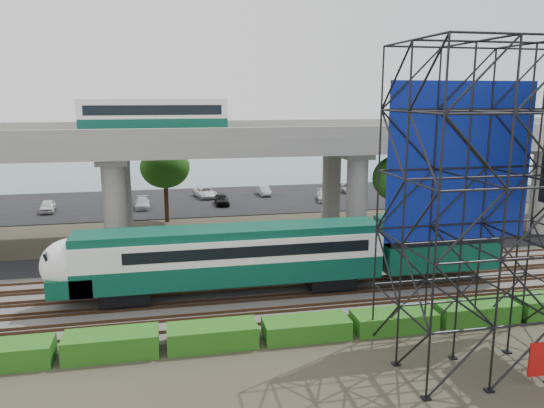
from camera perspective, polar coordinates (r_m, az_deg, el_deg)
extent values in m
plane|color=#474233|center=(32.88, -0.03, -11.09)|extent=(140.00, 140.00, 0.00)
cube|color=slate|center=(34.66, -0.70, -9.69)|extent=(90.00, 12.00, 0.20)
cube|color=black|center=(42.59, -2.88, -5.67)|extent=(90.00, 5.00, 0.08)
cube|color=black|center=(65.23, -6.03, 0.40)|extent=(90.00, 18.00, 0.08)
cube|color=#476674|center=(86.85, -7.47, 3.17)|extent=(140.00, 40.00, 0.03)
cube|color=#472D1E|center=(30.33, 1.03, -12.55)|extent=(90.00, 0.08, 0.16)
cube|color=#472D1E|center=(31.61, 0.45, -11.51)|extent=(90.00, 0.08, 0.16)
cube|color=#472D1E|center=(32.12, 0.23, -11.12)|extent=(90.00, 0.08, 0.16)
cube|color=#472D1E|center=(33.42, -0.28, -10.18)|extent=(90.00, 0.08, 0.16)
cube|color=#472D1E|center=(33.93, -0.47, -9.84)|extent=(90.00, 0.08, 0.16)
cube|color=#472D1E|center=(35.25, -0.93, -9.00)|extent=(90.00, 0.08, 0.16)
cube|color=#472D1E|center=(35.77, -1.09, -8.69)|extent=(90.00, 0.08, 0.16)
cube|color=#472D1E|center=(37.10, -1.51, -7.93)|extent=(90.00, 0.08, 0.16)
cube|color=#472D1E|center=(37.62, -1.66, -7.65)|extent=(90.00, 0.08, 0.16)
cube|color=#472D1E|center=(38.96, -2.03, -6.96)|extent=(90.00, 0.08, 0.16)
cube|color=black|center=(33.96, -15.44, -9.30)|extent=(3.00, 2.20, 0.90)
cube|color=black|center=(35.42, 6.24, -8.05)|extent=(3.00, 2.20, 0.90)
cube|color=#094333|center=(33.70, -4.38, -6.99)|extent=(19.00, 3.00, 1.40)
cube|color=white|center=(33.27, -4.42, -4.62)|extent=(19.00, 3.00, 1.50)
cube|color=#094333|center=(33.00, -4.45, -2.95)|extent=(19.00, 2.60, 0.50)
cube|color=black|center=(33.38, -2.71, -4.45)|extent=(15.00, 3.06, 0.70)
ellipsoid|color=white|center=(33.67, -20.76, -6.15)|extent=(3.60, 3.00, 3.20)
cube|color=#094333|center=(33.99, -20.63, -7.83)|extent=(2.60, 3.00, 1.10)
cube|color=black|center=(33.72, -22.67, -5.38)|extent=(0.48, 2.00, 1.09)
cube|color=#094333|center=(37.69, 17.26, -3.88)|extent=(8.00, 3.00, 3.40)
cube|color=#9E9B93|center=(46.28, -4.03, 6.54)|extent=(80.00, 12.00, 1.20)
cube|color=#9E9B93|center=(40.52, -2.96, 7.45)|extent=(80.00, 0.50, 1.10)
cube|color=#9E9B93|center=(51.89, -4.91, 8.35)|extent=(80.00, 0.50, 1.10)
cylinder|color=#9E9B93|center=(43.27, -16.55, -0.45)|extent=(1.80, 1.80, 8.00)
cylinder|color=#9E9B93|center=(50.12, -15.91, 1.20)|extent=(1.80, 1.80, 8.00)
cube|color=#9E9B93|center=(46.14, -16.47, 4.95)|extent=(2.40, 9.00, 0.60)
cylinder|color=#9E9B93|center=(45.99, 9.09, 0.59)|extent=(1.80, 1.80, 8.00)
cylinder|color=#9E9B93|center=(52.49, 6.41, 2.04)|extent=(1.80, 1.80, 8.00)
cube|color=#9E9B93|center=(48.70, 7.78, 5.65)|extent=(2.40, 9.00, 0.60)
cylinder|color=#9E9B93|center=(54.94, 26.96, 1.26)|extent=(1.80, 1.80, 8.00)
cylinder|color=#9E9B93|center=(60.48, 22.88, 2.46)|extent=(1.80, 1.80, 8.00)
cube|color=#9E9B93|center=(57.23, 25.14, 5.54)|extent=(2.40, 9.00, 0.60)
cube|color=black|center=(45.81, -12.48, 7.43)|extent=(12.00, 2.50, 0.70)
cube|color=#094333|center=(45.76, -12.53, 8.43)|extent=(12.00, 2.50, 0.90)
cube|color=white|center=(45.72, -12.59, 9.81)|extent=(12.00, 2.50, 1.30)
cube|color=black|center=(45.72, -12.59, 9.87)|extent=(11.00, 2.56, 0.80)
cube|color=white|center=(45.70, -12.63, 10.81)|extent=(12.00, 2.40, 0.30)
cube|color=navy|center=(29.16, 19.61, 4.26)|extent=(8.10, 0.08, 8.25)
cube|color=black|center=(29.29, 21.49, -14.85)|extent=(9.36, 6.36, 0.08)
cube|color=#1A5112|center=(29.26, -26.98, -14.27)|extent=(4.60, 1.80, 1.10)
cube|color=#1A5112|center=(28.29, -16.89, -14.24)|extent=(4.60, 1.80, 1.20)
cube|color=#1A5112|center=(28.23, -6.43, -13.89)|extent=(4.60, 1.80, 1.15)
cube|color=#1A5112|center=(29.06, 3.71, -13.20)|extent=(4.60, 1.80, 1.03)
cube|color=#1A5112|center=(30.66, 12.97, -12.12)|extent=(4.60, 1.80, 1.01)
cube|color=#1A5112|center=(32.94, 21.06, -10.82)|extent=(4.60, 1.80, 1.12)
cylinder|color=#382314|center=(47.86, 13.52, -1.11)|extent=(0.44, 0.44, 4.80)
ellipsoid|color=#1A5112|center=(47.27, 13.70, 2.68)|extent=(4.94, 4.94, 4.18)
cylinder|color=#382314|center=(54.68, -11.31, 0.57)|extent=(0.44, 0.44, 4.80)
ellipsoid|color=#1A5112|center=(54.17, -11.44, 3.89)|extent=(4.94, 4.94, 4.18)
imported|color=black|center=(42.48, -14.03, -5.08)|extent=(5.12, 3.61, 1.30)
imported|color=silver|center=(63.17, -23.00, -0.22)|extent=(1.83, 3.84, 1.27)
imported|color=#9FA0A6|center=(67.01, -16.10, 0.91)|extent=(1.56, 4.05, 1.32)
imported|color=#BABCC3|center=(61.94, -13.76, 0.11)|extent=(1.76, 4.07, 1.17)
imported|color=white|center=(66.96, -7.22, 1.26)|extent=(3.06, 4.95, 1.28)
imported|color=black|center=(62.21, -5.43, 0.51)|extent=(1.56, 3.82, 1.30)
imported|color=#919298|center=(67.94, -0.88, 1.46)|extent=(1.48, 3.64, 1.17)
imported|color=silver|center=(64.71, 5.62, 0.90)|extent=(2.53, 4.45, 1.22)
imported|color=#9FA3A6|center=(70.79, 7.90, 1.72)|extent=(2.37, 4.12, 1.08)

